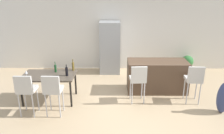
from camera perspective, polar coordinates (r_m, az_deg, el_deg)
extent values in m
plane|color=tan|center=(6.01, 5.94, -8.97)|extent=(10.00, 10.00, 0.00)
cube|color=silver|center=(8.17, 4.54, 9.45)|extent=(10.00, 0.12, 2.90)
cube|color=#4C3828|center=(6.57, 11.66, -2.32)|extent=(1.73, 0.77, 0.92)
cube|color=beige|center=(5.76, 6.72, -3.16)|extent=(0.43, 0.43, 0.08)
cube|color=beige|center=(5.52, 7.12, -1.71)|extent=(0.40, 0.09, 0.36)
cylinder|color=#B2B2B7|center=(6.01, 4.82, -5.66)|extent=(0.03, 0.03, 0.61)
cylinder|color=#B2B2B7|center=(6.07, 7.82, -5.55)|extent=(0.03, 0.03, 0.61)
cylinder|color=#B2B2B7|center=(5.73, 5.28, -7.01)|extent=(0.03, 0.03, 0.61)
cylinder|color=#B2B2B7|center=(5.78, 8.44, -6.87)|extent=(0.03, 0.03, 0.61)
cube|color=beige|center=(6.09, 20.52, -3.02)|extent=(0.42, 0.42, 0.08)
cube|color=beige|center=(5.86, 21.21, -1.65)|extent=(0.40, 0.08, 0.36)
cylinder|color=#B2B2B7|center=(6.32, 18.38, -5.36)|extent=(0.03, 0.03, 0.61)
cylinder|color=#B2B2B7|center=(6.41, 21.16, -5.35)|extent=(0.03, 0.03, 0.61)
cylinder|color=#B2B2B7|center=(6.04, 19.08, -6.62)|extent=(0.03, 0.03, 0.61)
cylinder|color=#B2B2B7|center=(6.13, 21.99, -6.58)|extent=(0.03, 0.03, 0.61)
cube|color=#4C4238|center=(6.00, -16.24, -2.14)|extent=(1.38, 0.84, 0.04)
cylinder|color=black|center=(6.66, -20.33, -3.90)|extent=(0.05, 0.05, 0.70)
cylinder|color=black|center=(6.32, -9.52, -4.14)|extent=(0.05, 0.05, 0.70)
cylinder|color=black|center=(6.05, -22.64, -6.55)|extent=(0.05, 0.05, 0.70)
cylinder|color=black|center=(5.68, -10.73, -7.02)|extent=(0.05, 0.05, 0.70)
cube|color=beige|center=(5.51, -21.35, -5.49)|extent=(0.41, 0.41, 0.08)
cube|color=beige|center=(5.28, -22.31, -4.07)|extent=(0.40, 0.07, 0.36)
cylinder|color=#B2B2B7|center=(5.84, -21.82, -7.85)|extent=(0.03, 0.03, 0.61)
cylinder|color=#B2B2B7|center=(5.73, -18.84, -8.04)|extent=(0.03, 0.03, 0.61)
cylinder|color=#B2B2B7|center=(5.59, -23.06, -9.31)|extent=(0.03, 0.03, 0.61)
cylinder|color=#B2B2B7|center=(5.46, -19.96, -9.55)|extent=(0.03, 0.03, 0.61)
cube|color=beige|center=(5.31, -15.06, -5.71)|extent=(0.41, 0.41, 0.08)
cube|color=beige|center=(5.07, -15.80, -4.25)|extent=(0.40, 0.07, 0.36)
cylinder|color=#B2B2B7|center=(5.64, -15.88, -8.15)|extent=(0.03, 0.03, 0.61)
cylinder|color=#B2B2B7|center=(5.55, -12.70, -8.31)|extent=(0.03, 0.03, 0.61)
cylinder|color=#B2B2B7|center=(5.37, -16.88, -9.70)|extent=(0.03, 0.03, 0.61)
cylinder|color=#B2B2B7|center=(5.28, -13.53, -9.90)|extent=(0.03, 0.03, 0.61)
cylinder|color=#194723|center=(6.11, -14.60, -0.39)|extent=(0.06, 0.06, 0.20)
cylinder|color=#194723|center=(6.07, -14.71, 0.92)|extent=(0.02, 0.02, 0.09)
cylinder|color=black|center=(5.78, -11.78, -1.20)|extent=(0.07, 0.07, 0.22)
cylinder|color=black|center=(5.73, -11.88, 0.22)|extent=(0.03, 0.03, 0.08)
cylinder|color=brown|center=(6.14, -10.16, 0.15)|extent=(0.06, 0.06, 0.22)
cylinder|color=brown|center=(6.09, -10.24, 1.58)|extent=(0.02, 0.02, 0.10)
cylinder|color=silver|center=(6.06, -21.44, -2.31)|extent=(0.06, 0.06, 0.00)
cylinder|color=silver|center=(6.04, -21.49, -1.94)|extent=(0.01, 0.01, 0.08)
cone|color=silver|center=(6.02, -21.59, -1.19)|extent=(0.07, 0.07, 0.09)
cube|color=#939699|center=(7.83, -0.56, 5.12)|extent=(0.72, 0.68, 1.84)
ellipsoid|color=navy|center=(5.94, 27.18, -7.18)|extent=(0.31, 0.31, 0.80)
cylinder|color=beige|center=(8.49, 18.92, -0.53)|extent=(0.24, 0.24, 0.22)
sphere|color=#2D6B33|center=(8.40, 19.14, 1.42)|extent=(0.43, 0.43, 0.43)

